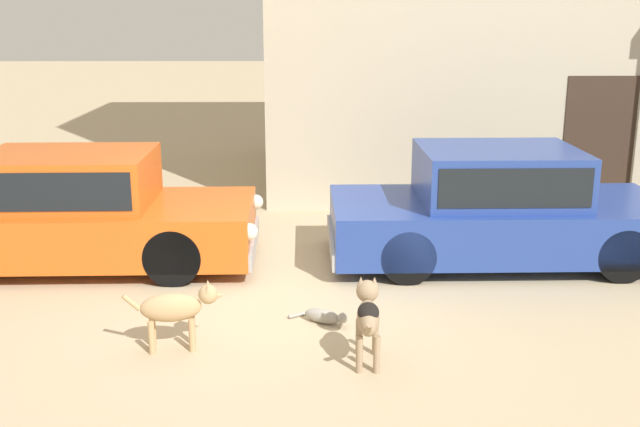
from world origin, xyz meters
The scene contains 6 objects.
ground_plane centered at (0.00, 0.00, 0.00)m, with size 80.00×80.00×0.00m, color tan.
parked_sedan_nearest centered at (-2.33, 1.16, 0.69)m, with size 4.51×1.83×1.41m.
parked_sedan_second centered at (2.92, 1.27, 0.71)m, with size 4.33×1.89×1.43m.
stray_dog_spotted centered at (-0.66, -1.30, 0.41)m, with size 0.93×0.30×0.65m.
stray_dog_tan centered at (1.09, -1.56, 0.45)m, with size 0.24×0.97×0.69m.
stray_cat centered at (0.72, -0.73, 0.08)m, with size 0.61×0.39×0.16m.
Camera 1 is at (0.59, -7.85, 3.07)m, focal length 42.58 mm.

